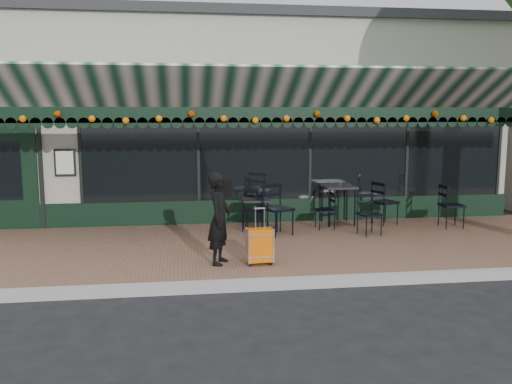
{
  "coord_description": "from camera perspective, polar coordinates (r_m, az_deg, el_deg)",
  "views": [
    {
      "loc": [
        -1.36,
        -7.43,
        2.49
      ],
      "look_at": [
        -0.11,
        1.6,
        1.16
      ],
      "focal_mm": 38.0,
      "sensor_mm": 36.0,
      "label": 1
    }
  ],
  "objects": [
    {
      "name": "suitcase",
      "position": [
        8.45,
        0.41,
        -5.68
      ],
      "size": [
        0.41,
        0.25,
        0.89
      ],
      "rotation": [
        0.0,
        0.0,
        0.08
      ],
      "color": "#E66007",
      "rests_on": "sidewalk"
    },
    {
      "name": "cafe_table_b",
      "position": [
        10.81,
        -0.07,
        -1.09
      ],
      "size": [
        0.52,
        0.52,
        0.64
      ],
      "color": "black",
      "rests_on": "sidewalk"
    },
    {
      "name": "chair_a_left",
      "position": [
        11.11,
        7.28,
        -1.96
      ],
      "size": [
        0.39,
        0.39,
        0.75
      ],
      "primitive_type": null,
      "rotation": [
        0.0,
        0.0,
        -1.54
      ],
      "color": "black",
      "rests_on": "sidewalk"
    },
    {
      "name": "chair_a_front",
      "position": [
        10.68,
        11.87,
        -2.35
      ],
      "size": [
        0.47,
        0.47,
        0.8
      ],
      "primitive_type": null,
      "rotation": [
        0.0,
        0.0,
        0.21
      ],
      "color": "black",
      "rests_on": "sidewalk"
    },
    {
      "name": "woman",
      "position": [
        8.44,
        -3.87,
        -2.81
      ],
      "size": [
        0.5,
        0.61,
        1.44
      ],
      "primitive_type": "imported",
      "rotation": [
        0.0,
        0.0,
        1.22
      ],
      "color": "black",
      "rests_on": "sidewalk"
    },
    {
      "name": "chair_a_extra",
      "position": [
        11.87,
        19.89,
        -1.37
      ],
      "size": [
        0.46,
        0.46,
        0.9
      ],
      "primitive_type": null,
      "rotation": [
        0.0,
        0.0,
        1.54
      ],
      "color": "black",
      "rests_on": "sidewalk"
    },
    {
      "name": "cafe_table_a",
      "position": [
        11.61,
        8.69,
        0.28
      ],
      "size": [
        0.67,
        0.67,
        0.82
      ],
      "color": "black",
      "rests_on": "sidewalk"
    },
    {
      "name": "curb",
      "position": [
        7.86,
        2.5,
        -9.62
      ],
      "size": [
        18.0,
        0.16,
        0.15
      ],
      "primitive_type": "cube",
      "color": "#9E9E99",
      "rests_on": "ground"
    },
    {
      "name": "restaurant_building",
      "position": [
        15.33,
        -2.83,
        7.47
      ],
      "size": [
        12.0,
        9.6,
        4.5
      ],
      "color": "#A89E91",
      "rests_on": "ground"
    },
    {
      "name": "sidewalk",
      "position": [
        9.83,
        0.3,
        -5.93
      ],
      "size": [
        18.0,
        4.0,
        0.15
      ],
      "primitive_type": "cube",
      "color": "brown",
      "rests_on": "ground"
    },
    {
      "name": "ground",
      "position": [
        7.96,
        2.39,
        -9.96
      ],
      "size": [
        80.0,
        80.0,
        0.0
      ],
      "primitive_type": "plane",
      "color": "black",
      "rests_on": "ground"
    },
    {
      "name": "chair_a_right",
      "position": [
        11.81,
        13.42,
        -1.08
      ],
      "size": [
        0.59,
        0.59,
        0.93
      ],
      "primitive_type": null,
      "rotation": [
        0.0,
        0.0,
        1.93
      ],
      "color": "black",
      "rests_on": "sidewalk"
    },
    {
      "name": "chair_b_front",
      "position": [
        10.47,
        2.34,
        -1.85
      ],
      "size": [
        0.66,
        0.66,
        1.0
      ],
      "primitive_type": null,
      "rotation": [
        0.0,
        0.0,
        0.44
      ],
      "color": "black",
      "rests_on": "sidewalk"
    },
    {
      "name": "chair_b_left",
      "position": [
        10.88,
        -0.39,
        -2.09
      ],
      "size": [
        0.5,
        0.5,
        0.76
      ],
      "primitive_type": null,
      "rotation": [
        0.0,
        0.0,
        -1.99
      ],
      "color": "black",
      "rests_on": "sidewalk"
    },
    {
      "name": "chair_b_right",
      "position": [
        10.87,
        1.2,
        -1.66
      ],
      "size": [
        0.52,
        0.52,
        0.92
      ],
      "primitive_type": null,
      "rotation": [
        0.0,
        0.0,
        1.43
      ],
      "color": "black",
      "rests_on": "sidewalk"
    }
  ]
}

